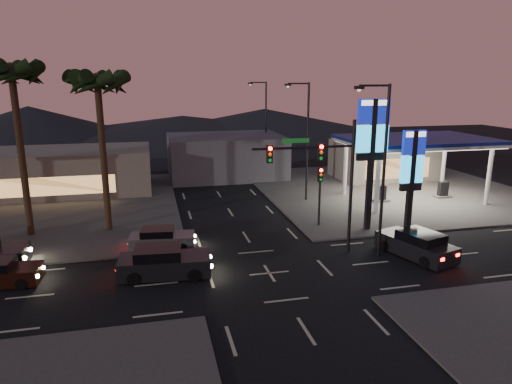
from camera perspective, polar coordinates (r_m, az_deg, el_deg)
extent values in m
plane|color=black|center=(25.13, 1.67, -10.11)|extent=(140.00, 140.00, 0.00)
cube|color=#47443F|center=(45.19, 16.23, 0.34)|extent=(24.00, 24.00, 0.12)
cube|color=#47443F|center=(40.75, -27.04, -2.10)|extent=(24.00, 24.00, 0.12)
cylinder|color=silver|center=(36.32, 14.95, 1.14)|extent=(0.36, 0.36, 5.00)
cylinder|color=silver|center=(41.93, 27.11, 1.74)|extent=(0.36, 0.36, 5.00)
cylinder|color=silver|center=(41.58, 11.10, 2.93)|extent=(0.36, 0.36, 5.00)
cylinder|color=silver|center=(46.56, 22.42, 3.29)|extent=(0.36, 0.36, 5.00)
cube|color=silver|center=(40.93, 19.44, 6.06)|extent=(12.00, 8.00, 0.50)
cube|color=white|center=(40.97, 19.41, 5.64)|extent=(11.60, 7.60, 0.06)
cube|color=navy|center=(40.91, 19.46, 6.27)|extent=(12.20, 8.20, 0.25)
cube|color=black|center=(40.20, 15.33, -0.17)|extent=(0.80, 0.50, 1.40)
cube|color=black|center=(43.35, 22.33, 0.28)|extent=(0.80, 0.50, 1.40)
cube|color=#726B5B|center=(50.05, 15.60, 3.92)|extent=(10.00, 6.00, 4.00)
cube|color=black|center=(31.74, 14.13, 3.09)|extent=(0.35, 0.35, 9.00)
cube|color=navy|center=(31.29, 14.53, 9.75)|extent=(2.20, 0.30, 1.60)
cube|color=white|center=(31.26, 14.59, 10.76)|extent=(1.98, 0.32, 0.35)
cube|color=#18A4E4|center=(31.45, 14.33, 6.49)|extent=(2.20, 0.30, 1.80)
cube|color=black|center=(31.62, 14.20, 4.33)|extent=(2.09, 0.28, 0.50)
cube|color=black|center=(32.31, 18.78, 1.14)|extent=(0.35, 0.35, 7.00)
cube|color=navy|center=(31.86, 19.15, 5.88)|extent=(1.60, 0.30, 1.60)
cube|color=white|center=(31.80, 19.23, 6.86)|extent=(1.44, 0.32, 0.35)
cube|color=#18A4E4|center=(32.14, 18.90, 2.70)|extent=(1.60, 0.30, 1.80)
cube|color=black|center=(32.38, 18.74, 0.62)|extent=(1.52, 0.28, 0.50)
cylinder|color=black|center=(27.46, 11.80, 0.50)|extent=(0.20, 0.20, 8.00)
cylinder|color=black|center=(25.88, 6.01, 5.55)|extent=(6.00, 0.14, 0.14)
cube|color=#0C3F14|center=(25.66, 4.97, 6.41)|extent=(1.60, 0.05, 0.25)
cube|color=black|center=(26.27, 8.07, 4.95)|extent=(0.32, 0.25, 1.00)
sphere|color=#FF0C07|center=(26.08, 8.21, 5.62)|extent=(0.22, 0.22, 0.22)
sphere|color=orange|center=(26.13, 8.18, 4.90)|extent=(0.20, 0.20, 0.20)
sphere|color=#0CB226|center=(26.18, 8.16, 4.19)|extent=(0.20, 0.20, 0.20)
cube|color=black|center=(25.34, 1.70, 4.76)|extent=(0.32, 0.25, 1.00)
sphere|color=#FF0C07|center=(25.15, 1.80, 5.45)|extent=(0.22, 0.22, 0.22)
sphere|color=orange|center=(25.20, 1.79, 4.70)|extent=(0.20, 0.20, 0.20)
sphere|color=#0CB226|center=(25.25, 1.79, 3.97)|extent=(0.20, 0.20, 0.20)
cylinder|color=black|center=(32.40, 7.94, -0.94)|extent=(0.16, 0.16, 4.00)
cube|color=black|center=(31.99, 8.04, 2.18)|extent=(0.32, 0.25, 1.00)
sphere|color=#FF0C07|center=(31.79, 8.16, 2.70)|extent=(0.22, 0.22, 0.22)
sphere|color=orange|center=(31.86, 8.14, 2.12)|extent=(0.20, 0.20, 0.20)
sphere|color=#0CB226|center=(31.92, 8.12, 1.54)|extent=(0.20, 0.20, 0.20)
cylinder|color=black|center=(27.06, 15.68, 2.25)|extent=(0.18, 0.18, 10.00)
cylinder|color=black|center=(26.12, 14.62, 12.76)|extent=(1.80, 0.12, 0.12)
cube|color=black|center=(25.72, 12.79, 12.62)|extent=(0.50, 0.25, 0.18)
sphere|color=#FFCC8C|center=(25.72, 12.77, 12.36)|extent=(0.20, 0.20, 0.20)
cylinder|color=black|center=(38.78, 6.45, 6.07)|extent=(0.18, 0.18, 10.00)
cylinder|color=black|center=(38.13, 5.34, 13.35)|extent=(1.80, 0.12, 0.12)
cube|color=black|center=(37.86, 4.01, 13.22)|extent=(0.50, 0.25, 0.18)
sphere|color=#FFCC8C|center=(37.86, 4.01, 13.04)|extent=(0.20, 0.20, 0.20)
cylinder|color=black|center=(52.08, 1.25, 8.13)|extent=(0.18, 0.18, 10.00)
cylinder|color=black|center=(51.60, 0.28, 13.53)|extent=(1.80, 0.12, 0.12)
cube|color=black|center=(51.40, -0.72, 13.42)|extent=(0.50, 0.25, 0.18)
sphere|color=#FFCC8C|center=(51.40, -0.72, 13.29)|extent=(0.20, 0.20, 0.20)
cylinder|color=black|center=(32.23, -18.53, 4.03)|extent=(0.44, 0.44, 10.20)
sphere|color=black|center=(31.82, -19.25, 13.11)|extent=(0.90, 0.90, 0.90)
cone|color=black|center=(31.72, -16.81, 12.74)|extent=(0.90, 2.74, 1.91)
cone|color=black|center=(32.66, -17.41, 12.72)|extent=(2.57, 2.57, 1.91)
cone|color=black|center=(33.11, -18.99, 12.61)|extent=(2.74, 0.90, 1.91)
cone|color=black|center=(32.83, -20.68, 12.47)|extent=(2.57, 2.57, 1.91)
cone|color=black|center=(31.97, -21.57, 12.38)|extent=(0.90, 2.74, 1.91)
cone|color=black|center=(31.01, -21.09, 12.40)|extent=(2.57, 2.57, 1.91)
cone|color=black|center=(30.52, -19.44, 12.53)|extent=(2.74, 0.90, 1.91)
cone|color=black|center=(30.83, -17.63, 12.67)|extent=(2.57, 2.57, 1.91)
cylinder|color=black|center=(33.03, -27.24, 3.96)|extent=(0.44, 0.44, 10.80)
sphere|color=black|center=(32.68, -28.31, 13.31)|extent=(0.90, 0.90, 0.90)
cone|color=black|center=(32.38, -25.97, 13.03)|extent=(0.90, 2.74, 1.91)
cone|color=black|center=(33.36, -26.29, 12.99)|extent=(2.57, 2.57, 1.91)
cone|color=black|center=(33.94, -27.70, 12.83)|extent=(2.74, 0.90, 1.91)
cone|color=black|center=(33.80, -29.39, 12.64)|extent=(2.57, 2.57, 1.91)
cone|color=black|center=(31.42, -28.84, 12.74)|extent=(2.74, 0.90, 1.91)
cone|color=black|center=(31.57, -27.02, 12.94)|extent=(2.57, 2.57, 1.91)
cube|color=#726B5B|center=(45.64, -23.17, 2.39)|extent=(16.00, 8.00, 4.00)
cube|color=#4C4C51|center=(49.48, -3.82, 4.53)|extent=(12.00, 9.00, 4.40)
cone|color=black|center=(84.66, -26.44, 7.56)|extent=(40.00, 40.00, 6.00)
cone|color=black|center=(85.15, 1.07, 8.68)|extent=(50.00, 50.00, 5.00)
cone|color=black|center=(82.80, -9.14, 8.02)|extent=(60.00, 60.00, 4.00)
cube|color=black|center=(25.07, -11.31, -8.96)|extent=(4.97, 2.44, 0.98)
cube|color=black|center=(24.85, -12.14, -7.58)|extent=(2.56, 2.06, 0.71)
cylinder|color=black|center=(25.97, -7.77, -8.58)|extent=(0.72, 0.32, 0.70)
cylinder|color=black|center=(24.26, -7.72, -10.25)|extent=(0.72, 0.32, 0.70)
cylinder|color=black|center=(26.16, -14.56, -8.75)|extent=(0.72, 0.32, 0.70)
cylinder|color=black|center=(24.46, -15.02, -10.41)|extent=(0.72, 0.32, 0.70)
sphere|color=#FFF2BF|center=(25.61, -5.81, -8.06)|extent=(0.24, 0.24, 0.24)
sphere|color=#FFF2BF|center=(24.40, -5.68, -9.21)|extent=(0.24, 0.24, 0.24)
cube|color=#FF140A|center=(25.87, -16.62, -8.15)|extent=(0.11, 0.28, 0.15)
cube|color=#FF140A|center=(24.68, -17.05, -9.29)|extent=(0.11, 0.28, 0.15)
cylinder|color=black|center=(27.36, -26.35, -8.92)|extent=(0.59, 0.25, 0.58)
cylinder|color=black|center=(26.01, -27.27, -10.19)|extent=(0.59, 0.25, 0.58)
sphere|color=#FFF2BF|center=(26.86, -25.05, -8.57)|extent=(0.20, 0.20, 0.20)
sphere|color=#FFF2BF|center=(25.90, -25.66, -9.46)|extent=(0.20, 0.20, 0.20)
cube|color=#5B5A5D|center=(28.99, -11.62, -6.01)|extent=(4.11, 2.10, 0.81)
cube|color=black|center=(28.84, -12.21, -5.01)|extent=(2.14, 1.74, 0.58)
cylinder|color=black|center=(29.69, -9.06, -5.84)|extent=(0.60, 0.28, 0.57)
cylinder|color=black|center=(28.26, -9.17, -6.87)|extent=(0.60, 0.28, 0.57)
cylinder|color=black|center=(29.91, -13.89, -5.93)|extent=(0.60, 0.28, 0.57)
cylinder|color=black|center=(28.49, -14.26, -6.96)|extent=(0.60, 0.28, 0.57)
sphere|color=#FFF2BF|center=(29.36, -7.69, -5.45)|extent=(0.20, 0.20, 0.20)
sphere|color=#FFF2BF|center=(28.35, -7.72, -6.17)|extent=(0.20, 0.20, 0.20)
cube|color=#FF140A|center=(29.70, -15.36, -5.47)|extent=(0.10, 0.23, 0.13)
cube|color=#FF140A|center=(28.69, -15.67, -6.18)|extent=(0.10, 0.23, 0.13)
cylinder|color=black|center=(30.12, -27.86, -6.91)|extent=(0.71, 0.27, 0.71)
cylinder|color=black|center=(28.41, -28.78, -8.23)|extent=(0.71, 0.27, 0.71)
sphere|color=#FFF2BF|center=(29.53, -26.39, -6.45)|extent=(0.24, 0.24, 0.24)
sphere|color=#FFF2BF|center=(28.32, -26.97, -7.36)|extent=(0.24, 0.24, 0.24)
cube|color=black|center=(28.78, 19.30, -6.48)|extent=(3.30, 5.09, 0.96)
cube|color=black|center=(28.38, 19.90, -5.44)|extent=(2.44, 2.79, 0.70)
cylinder|color=black|center=(29.14, 15.85, -6.48)|extent=(0.45, 0.73, 0.69)
cylinder|color=black|center=(30.43, 18.24, -5.78)|extent=(0.45, 0.73, 0.69)
cylinder|color=black|center=(27.32, 20.42, -8.22)|extent=(0.45, 0.73, 0.69)
cylinder|color=black|center=(28.69, 22.74, -7.38)|extent=(0.45, 0.73, 0.69)
cube|color=#FF140A|center=(26.90, 22.27, -7.81)|extent=(0.28, 0.16, 0.15)
cube|color=#FF140A|center=(27.89, 23.89, -7.21)|extent=(0.28, 0.16, 0.15)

